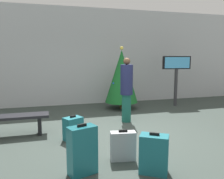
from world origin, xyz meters
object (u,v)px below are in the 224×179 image
(suitcase_2, at_px, (82,150))
(waiting_bench, at_px, (10,120))
(suitcase_1, at_px, (154,154))
(suitcase_3, at_px, (73,129))
(holiday_tree, at_px, (122,76))
(flight_info_kiosk, at_px, (176,70))
(suitcase_0, at_px, (123,146))
(traveller_0, at_px, (127,88))

(suitcase_2, bearing_deg, waiting_bench, 121.18)
(suitcase_1, distance_m, suitcase_3, 2.08)
(holiday_tree, distance_m, waiting_bench, 3.96)
(flight_info_kiosk, xyz_separation_m, waiting_bench, (-5.39, -1.89, -0.93))
(suitcase_0, bearing_deg, suitcase_2, -158.86)
(suitcase_1, height_order, suitcase_3, suitcase_1)
(waiting_bench, bearing_deg, suitcase_1, -45.80)
(flight_info_kiosk, distance_m, suitcase_0, 5.13)
(holiday_tree, xyz_separation_m, suitcase_2, (-2.02, -4.17, -0.75))
(suitcase_0, bearing_deg, traveller_0, 69.00)
(traveller_0, bearing_deg, waiting_bench, -172.40)
(suitcase_0, distance_m, suitcase_3, 1.43)
(flight_info_kiosk, relative_size, suitcase_0, 3.29)
(traveller_0, xyz_separation_m, suitcase_0, (-0.87, -2.27, -0.68))
(flight_info_kiosk, relative_size, suitcase_2, 2.26)
(traveller_0, height_order, suitcase_0, traveller_0)
(flight_info_kiosk, bearing_deg, suitcase_3, -147.92)
(holiday_tree, xyz_separation_m, flight_info_kiosk, (2.06, -0.10, 0.18))
(flight_info_kiosk, bearing_deg, suitcase_1, -124.72)
(flight_info_kiosk, height_order, suitcase_1, flight_info_kiosk)
(flight_info_kiosk, height_order, traveller_0, flight_info_kiosk)
(suitcase_1, xyz_separation_m, suitcase_2, (-1.07, 0.28, 0.07))
(traveller_0, xyz_separation_m, suitcase_1, (-0.56, -2.84, -0.63))
(suitcase_1, height_order, suitcase_2, suitcase_2)
(holiday_tree, relative_size, traveller_0, 1.21)
(waiting_bench, height_order, suitcase_1, suitcase_1)
(traveller_0, relative_size, suitcase_3, 3.26)
(holiday_tree, distance_m, suitcase_1, 4.62)
(suitcase_2, relative_size, suitcase_3, 1.47)
(suitcase_1, relative_size, suitcase_3, 1.20)
(suitcase_0, height_order, suitcase_1, suitcase_1)
(suitcase_3, bearing_deg, waiting_bench, 154.61)
(holiday_tree, bearing_deg, suitcase_3, -126.91)
(flight_info_kiosk, distance_m, waiting_bench, 5.79)
(flight_info_kiosk, distance_m, traveller_0, 2.89)
(flight_info_kiosk, relative_size, suitcase_1, 2.77)
(waiting_bench, height_order, suitcase_0, suitcase_0)
(holiday_tree, xyz_separation_m, waiting_bench, (-3.33, -2.00, -0.76))
(suitcase_3, bearing_deg, holiday_tree, 53.09)
(suitcase_2, bearing_deg, holiday_tree, 64.16)
(flight_info_kiosk, relative_size, suitcase_3, 3.34)
(holiday_tree, height_order, suitcase_0, holiday_tree)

